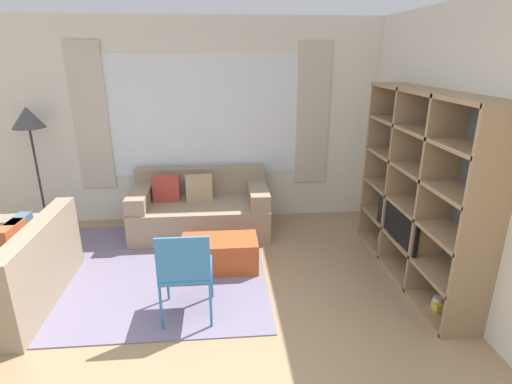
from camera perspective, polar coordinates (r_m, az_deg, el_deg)
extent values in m
cube|color=silver|center=(5.51, -7.34, 9.73)|extent=(5.91, 0.07, 2.70)
cube|color=white|center=(5.46, -7.40, 10.69)|extent=(2.59, 0.01, 1.60)
cube|color=beige|center=(5.69, -22.52, 9.77)|extent=(0.44, 0.03, 1.90)
cube|color=beige|center=(5.58, 8.08, 10.85)|extent=(0.44, 0.03, 1.90)
cube|color=silver|center=(4.49, 24.15, 6.04)|extent=(0.07, 4.34, 2.70)
cube|color=slate|center=(4.63, -16.84, -10.63)|extent=(2.79, 2.37, 0.01)
cube|color=#515660|center=(4.39, 24.26, 0.46)|extent=(0.02, 2.06, 1.93)
cube|color=#997A56|center=(3.48, 29.58, -5.06)|extent=(0.38, 0.04, 1.93)
cube|color=#997A56|center=(4.02, 24.30, -1.17)|extent=(0.38, 0.04, 1.93)
cube|color=#997A56|center=(4.59, 20.31, 1.78)|extent=(0.38, 0.04, 1.93)
cube|color=#997A56|center=(5.19, 17.22, 4.06)|extent=(0.38, 0.04, 1.93)
cube|color=#997A56|center=(4.67, 20.70, -10.63)|extent=(0.38, 2.06, 0.04)
cube|color=#997A56|center=(4.51, 21.25, -6.56)|extent=(0.38, 2.06, 0.04)
cube|color=#997A56|center=(4.36, 21.86, -1.99)|extent=(0.38, 2.06, 0.04)
cube|color=#997A56|center=(4.25, 22.50, 2.86)|extent=(0.38, 2.06, 0.04)
cube|color=#997A56|center=(4.17, 23.17, 7.95)|extent=(0.38, 2.06, 0.04)
cube|color=#997A56|center=(4.12, 23.85, 12.94)|extent=(0.38, 2.06, 0.04)
cube|color=black|center=(4.43, 19.41, -4.18)|extent=(0.04, 0.93, 0.33)
cube|color=black|center=(4.50, 19.43, -5.91)|extent=(0.10, 0.24, 0.03)
cylinder|color=white|center=(4.14, 24.47, -14.18)|extent=(0.09, 0.09, 0.10)
cube|color=gold|center=(4.12, 24.69, -14.63)|extent=(0.10, 0.10, 0.07)
cylinder|color=gold|center=(5.18, 17.46, -6.25)|extent=(0.07, 0.07, 0.12)
cube|color=gray|center=(5.30, -7.87, -3.58)|extent=(1.74, 0.92, 0.42)
cube|color=gray|center=(5.51, -7.89, 1.69)|extent=(1.74, 0.18, 0.37)
cube|color=gray|center=(5.28, -16.18, -0.66)|extent=(0.24, 0.86, 0.20)
cube|color=gray|center=(5.20, 0.28, -0.20)|extent=(0.24, 0.86, 0.20)
cube|color=#AD3D33|center=(5.29, -12.69, 0.47)|extent=(0.34, 0.12, 0.34)
cube|color=tan|center=(5.25, -8.15, 0.61)|extent=(0.35, 0.15, 0.34)
cube|color=gray|center=(4.49, -32.17, -10.97)|extent=(0.92, 1.48, 0.42)
cube|color=gray|center=(4.17, -28.60, -6.52)|extent=(0.18, 1.48, 0.37)
cube|color=gray|center=(4.87, -29.68, -4.25)|extent=(0.86, 0.24, 0.20)
cube|color=#C65B33|center=(4.38, -31.44, -6.07)|extent=(0.15, 0.35, 0.34)
cube|color=slate|center=(4.51, -30.59, -5.22)|extent=(0.13, 0.34, 0.34)
cube|color=#B74C23|center=(4.41, -5.20, -8.81)|extent=(0.82, 0.44, 0.35)
cylinder|color=black|center=(6.06, -27.54, -4.69)|extent=(0.26, 0.26, 0.02)
cylinder|color=#2D2D30|center=(5.85, -28.57, 1.49)|extent=(0.03, 0.03, 1.35)
cone|color=#4C4C51|center=(5.69, -29.86, 9.24)|extent=(0.39, 0.39, 0.26)
cylinder|color=#3375B7|center=(3.91, -6.35, -12.16)|extent=(0.02, 0.02, 0.44)
cylinder|color=#3375B7|center=(3.94, -12.54, -12.22)|extent=(0.02, 0.02, 0.44)
cylinder|color=#3375B7|center=(3.54, -6.48, -15.83)|extent=(0.02, 0.02, 0.44)
cylinder|color=#3375B7|center=(3.58, -13.41, -15.85)|extent=(0.02, 0.02, 0.44)
cube|color=#3375B7|center=(3.61, -9.90, -10.86)|extent=(0.44, 0.46, 0.02)
cube|color=#3375B7|center=(3.33, -10.39, -9.51)|extent=(0.44, 0.02, 0.40)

